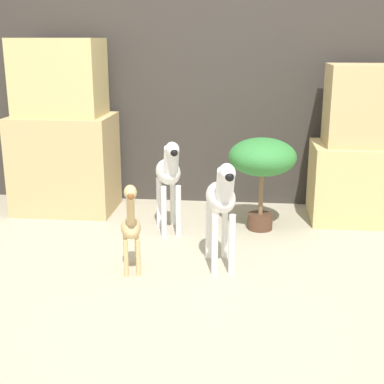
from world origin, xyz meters
The scene contains 8 objects.
ground_plane centered at (0.00, 0.00, 0.00)m, with size 14.00×14.00×0.00m, color #B2A88E.
wall_back centered at (0.00, 1.61, 1.10)m, with size 6.40×0.08×2.20m.
rock_pillar_left centered at (-1.14, 1.23, 0.61)m, with size 0.76×0.52×1.32m.
rock_pillar_right centered at (1.14, 1.23, 0.51)m, with size 0.76×0.52×1.15m.
zebra_right centered at (0.14, 0.22, 0.43)m, with size 0.24×0.47×0.68m.
zebra_left centered at (-0.25, 0.79, 0.43)m, with size 0.26×0.47×0.68m.
giraffe_figurine centered at (-0.37, 0.10, 0.30)m, with size 0.18×0.37×0.57m.
potted_palm_front centered at (0.38, 0.93, 0.50)m, with size 0.47×0.47×0.66m.
Camera 1 is at (0.28, -2.73, 1.32)m, focal length 50.00 mm.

